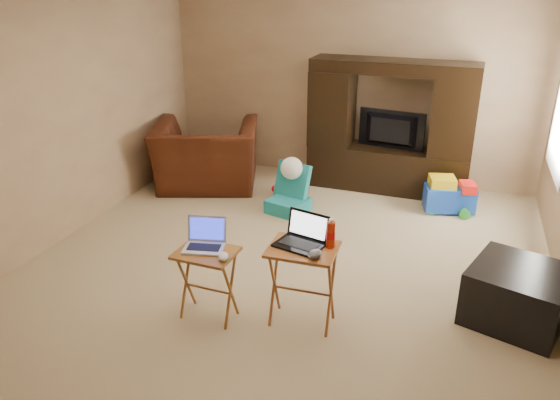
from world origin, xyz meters
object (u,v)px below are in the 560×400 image
(television, at_px, (389,131))
(child_rocker, at_px, (288,190))
(entertainment_center, at_px, (390,127))
(plush_toy, at_px, (285,184))
(laptop_right, at_px, (299,232))
(water_bottle, at_px, (331,235))
(push_toy, at_px, (450,194))
(ottoman, at_px, (517,295))
(laptop_left, at_px, (203,236))
(mouse_left, at_px, (224,256))
(tray_table_left, at_px, (208,285))
(tray_table_right, at_px, (302,286))
(recliner, at_px, (206,156))
(mouse_right, at_px, (315,254))

(television, xyz_separation_m, child_rocker, (-1.00, -1.10, -0.52))
(entertainment_center, distance_m, television, 0.06)
(plush_toy, bearing_deg, laptop_right, -69.39)
(entertainment_center, bearing_deg, water_bottle, -88.43)
(push_toy, distance_m, ottoman, 2.22)
(entertainment_center, xyz_separation_m, child_rocker, (-1.00, -1.15, -0.56))
(television, height_order, laptop_left, television)
(ottoman, height_order, mouse_left, mouse_left)
(tray_table_left, relative_size, water_bottle, 2.87)
(tray_table_right, bearing_deg, mouse_left, -158.54)
(ottoman, relative_size, laptop_left, 2.28)
(tray_table_right, height_order, laptop_right, laptop_right)
(laptop_right, height_order, mouse_left, laptop_right)
(water_bottle, bearing_deg, plush_toy, 115.84)
(recliner, relative_size, mouse_left, 10.58)
(child_rocker, relative_size, ottoman, 0.79)
(mouse_left, distance_m, water_bottle, 0.85)
(ottoman, height_order, laptop_right, laptop_right)
(recliner, bearing_deg, mouse_left, 100.01)
(television, relative_size, tray_table_right, 1.23)
(child_rocker, bearing_deg, television, 63.70)
(laptop_right, distance_m, mouse_right, 0.24)
(recliner, height_order, plush_toy, recliner)
(push_toy, distance_m, mouse_right, 3.04)
(push_toy, bearing_deg, laptop_left, -136.47)
(child_rocker, bearing_deg, entertainment_center, 64.84)
(tray_table_right, relative_size, mouse_left, 5.57)
(entertainment_center, xyz_separation_m, laptop_left, (-1.00, -3.38, -0.11))
(laptop_right, xyz_separation_m, water_bottle, (0.24, 0.06, -0.01))
(laptop_left, distance_m, laptop_right, 0.78)
(push_toy, xyz_separation_m, water_bottle, (-0.84, -2.66, 0.58))
(laptop_left, xyz_separation_m, mouse_left, (0.22, -0.10, -0.09))
(child_rocker, distance_m, plush_toy, 0.45)
(entertainment_center, height_order, television, entertainment_center)
(plush_toy, bearing_deg, mouse_right, -67.18)
(entertainment_center, xyz_separation_m, plush_toy, (-1.18, -0.74, -0.65))
(plush_toy, height_order, tray_table_right, tray_table_right)
(plush_toy, distance_m, tray_table_left, 2.69)
(tray_table_left, distance_m, laptop_left, 0.43)
(ottoman, bearing_deg, recliner, 152.62)
(television, bearing_deg, child_rocker, 56.41)
(tray_table_right, bearing_deg, mouse_right, -43.65)
(laptop_right, relative_size, water_bottle, 1.70)
(ottoman, distance_m, laptop_right, 1.91)
(recliner, height_order, laptop_left, recliner)
(tray_table_left, bearing_deg, plush_toy, 97.39)
(plush_toy, height_order, laptop_left, laptop_left)
(water_bottle, bearing_deg, recliner, 132.69)
(tray_table_left, xyz_separation_m, mouse_left, (0.19, -0.07, 0.33))
(recliner, xyz_separation_m, laptop_left, (1.30, -2.71, 0.31))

